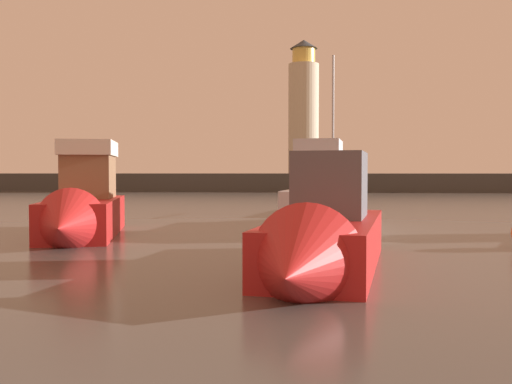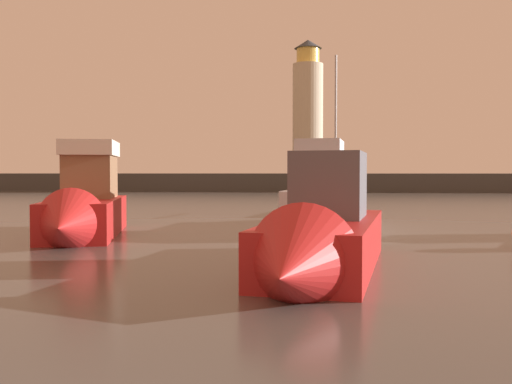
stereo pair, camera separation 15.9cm
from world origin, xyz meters
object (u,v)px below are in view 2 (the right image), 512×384
Objects in this scene: motorboat_0 at (320,237)px; lighthouse at (308,110)px; motorboat_2 at (83,205)px; motorboat_1 at (325,200)px; sailboat_moored at (333,204)px.

lighthouse is at bearing 90.75° from motorboat_0.
motorboat_0 is at bearing -39.40° from motorboat_2.
motorboat_1 is 1.06× the size of motorboat_2.
motorboat_1 is (0.32, 9.97, 0.26)m from motorboat_0.
motorboat_2 is 0.98× the size of sailboat_moored.
lighthouse is 34.95m from sailboat_moored.
motorboat_1 is at bearing -88.64° from lighthouse.
motorboat_1 is 8.71m from motorboat_2.
motorboat_1 reaches higher than motorboat_2.
motorboat_2 is at bearing 140.60° from motorboat_0.
motorboat_2 is at bearing -125.75° from sailboat_moored.
sailboat_moored is at bearing 85.67° from motorboat_1.
motorboat_0 is 17.91m from sailboat_moored.
sailboat_moored is (1.59, -33.88, -8.43)m from lighthouse.
lighthouse is 42.54m from motorboat_1.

